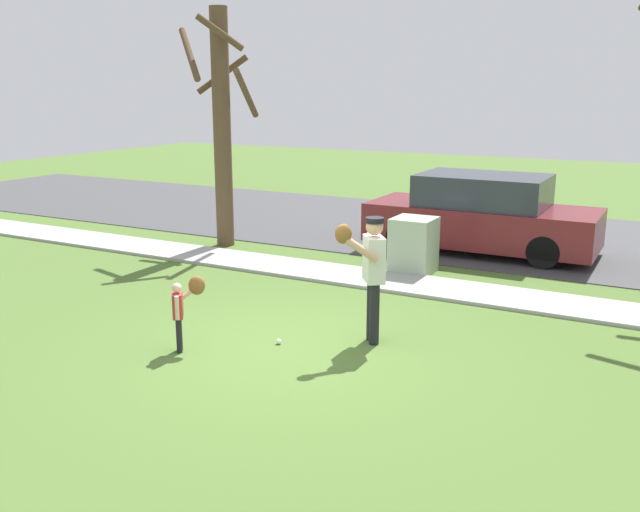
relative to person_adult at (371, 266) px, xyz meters
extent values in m
plane|color=#4C6B2D|center=(-0.83, 2.78, -1.08)|extent=(48.00, 48.00, 0.00)
cube|color=#A3A39E|center=(-0.83, 2.88, -1.05)|extent=(36.00, 1.20, 0.06)
cube|color=#424244|center=(-0.83, 7.88, -1.07)|extent=(36.00, 6.80, 0.02)
cylinder|color=black|center=(0.07, -0.03, -0.65)|extent=(0.14, 0.14, 0.87)
cylinder|color=black|center=(-0.03, 0.11, -0.65)|extent=(0.14, 0.14, 0.87)
cube|color=silver|center=(0.02, 0.04, 0.09)|extent=(0.43, 0.47, 0.61)
sphere|color=tan|center=(0.02, 0.04, 0.53)|extent=(0.23, 0.23, 0.23)
cylinder|color=black|center=(0.02, 0.04, 0.62)|extent=(0.25, 0.25, 0.07)
cylinder|color=tan|center=(-0.03, -0.32, 0.31)|extent=(0.49, 0.39, 0.41)
ellipsoid|color=brown|center=(-0.20, -0.44, 0.50)|extent=(0.26, 0.24, 0.26)
cylinder|color=tan|center=(-0.13, 0.25, 0.11)|extent=(0.10, 0.10, 0.58)
cylinder|color=black|center=(-2.11, -1.46, -0.85)|extent=(0.07, 0.07, 0.47)
cylinder|color=black|center=(-2.05, -1.54, -0.85)|extent=(0.07, 0.07, 0.47)
cube|color=#B73838|center=(-2.08, -1.50, -0.45)|extent=(0.24, 0.26, 0.33)
sphere|color=beige|center=(-2.08, -1.50, -0.21)|extent=(0.13, 0.13, 0.13)
cylinder|color=beige|center=(-2.05, -1.30, -0.33)|extent=(0.27, 0.21, 0.22)
ellipsoid|color=brown|center=(-1.96, -1.24, -0.22)|extent=(0.26, 0.24, 0.26)
cylinder|color=beige|center=(-2.00, -1.61, -0.44)|extent=(0.05, 0.05, 0.31)
sphere|color=white|center=(-1.06, -0.66, -1.05)|extent=(0.07, 0.07, 0.07)
cube|color=#9EB293|center=(-0.81, 3.78, -0.56)|extent=(0.76, 0.76, 1.04)
cylinder|color=brown|center=(-5.31, 4.01, 1.43)|extent=(0.38, 0.38, 5.03)
cylinder|color=brown|center=(-4.78, 4.18, 2.19)|extent=(0.54, 1.36, 1.03)
cylinder|color=brown|center=(-5.54, 4.40, 2.59)|extent=(1.05, 0.69, 0.85)
cylinder|color=brown|center=(-5.72, 3.53, 2.99)|extent=(1.26, 1.11, 1.14)
cylinder|color=brown|center=(-5.07, 3.71, 3.39)|extent=(0.84, 0.72, 0.74)
cube|color=maroon|center=(-0.15, 6.01, -0.49)|extent=(4.70, 1.90, 0.80)
cube|color=#2D333D|center=(-0.15, 6.01, 0.24)|extent=(2.59, 1.75, 0.65)
cylinder|color=black|center=(1.31, 6.85, -0.74)|extent=(0.64, 0.22, 0.64)
cylinder|color=black|center=(1.31, 5.17, -0.74)|extent=(0.64, 0.22, 0.64)
cylinder|color=black|center=(-1.60, 6.85, -0.74)|extent=(0.64, 0.22, 0.64)
cylinder|color=black|center=(-1.60, 5.17, -0.74)|extent=(0.64, 0.22, 0.64)
camera|label=1|loc=(3.63, -8.20, 2.32)|focal=38.85mm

